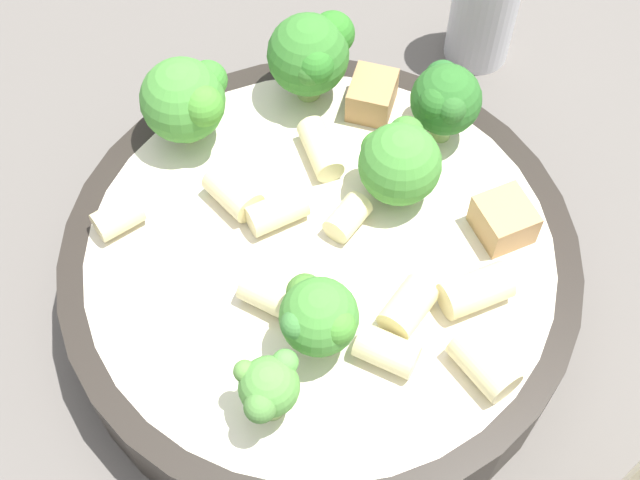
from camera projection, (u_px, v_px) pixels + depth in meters
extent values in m
plane|color=#5B5651|center=(320.00, 294.00, 0.43)|extent=(2.00, 2.00, 0.00)
cylinder|color=#28231E|center=(320.00, 274.00, 0.41)|extent=(0.23, 0.23, 0.04)
cylinder|color=beige|center=(320.00, 255.00, 0.40)|extent=(0.21, 0.21, 0.01)
torus|color=#28231E|center=(320.00, 254.00, 0.40)|extent=(0.23, 0.23, 0.00)
cylinder|color=#93B766|center=(433.00, 120.00, 0.42)|extent=(0.01, 0.01, 0.01)
sphere|color=#2D6B28|center=(438.00, 94.00, 0.41)|extent=(0.03, 0.03, 0.03)
sphere|color=#2F6729|center=(451.00, 108.00, 0.40)|extent=(0.01, 0.01, 0.01)
sphere|color=#2C6826|center=(445.00, 107.00, 0.40)|extent=(0.02, 0.02, 0.02)
sphere|color=#29652A|center=(442.00, 78.00, 0.41)|extent=(0.02, 0.02, 0.02)
cylinder|color=#9EC175|center=(188.00, 127.00, 0.42)|extent=(0.01, 0.01, 0.01)
sphere|color=#478E38|center=(183.00, 100.00, 0.41)|extent=(0.04, 0.04, 0.04)
sphere|color=#3E8731|center=(208.00, 80.00, 0.41)|extent=(0.02, 0.02, 0.02)
sphere|color=#499331|center=(203.00, 106.00, 0.40)|extent=(0.02, 0.02, 0.02)
cylinder|color=#93B766|center=(397.00, 187.00, 0.41)|extent=(0.01, 0.01, 0.01)
sphere|color=#478E38|center=(400.00, 164.00, 0.39)|extent=(0.04, 0.04, 0.04)
sphere|color=#448532|center=(400.00, 130.00, 0.39)|extent=(0.02, 0.02, 0.02)
sphere|color=#428C2F|center=(379.00, 149.00, 0.39)|extent=(0.02, 0.02, 0.02)
cylinder|color=#84AD60|center=(319.00, 337.00, 0.36)|extent=(0.01, 0.01, 0.01)
sphere|color=#478E38|center=(319.00, 317.00, 0.35)|extent=(0.03, 0.03, 0.03)
sphere|color=#4A8231|center=(305.00, 293.00, 0.35)|extent=(0.02, 0.02, 0.02)
sphere|color=#489232|center=(337.00, 326.00, 0.34)|extent=(0.02, 0.02, 0.02)
sphere|color=#3F7D38|center=(296.00, 324.00, 0.34)|extent=(0.01, 0.01, 0.01)
cylinder|color=#93B766|center=(271.00, 402.00, 0.35)|extent=(0.01, 0.01, 0.01)
sphere|color=#569942|center=(269.00, 387.00, 0.34)|extent=(0.02, 0.02, 0.02)
sphere|color=#5A9040|center=(245.00, 371.00, 0.33)|extent=(0.01, 0.01, 0.01)
sphere|color=#4F873C|center=(260.00, 407.00, 0.33)|extent=(0.01, 0.01, 0.01)
sphere|color=#559D45|center=(285.00, 362.00, 0.34)|extent=(0.01, 0.01, 0.01)
cylinder|color=#93B766|center=(309.00, 84.00, 0.44)|extent=(0.01, 0.01, 0.01)
sphere|color=#387A2D|center=(308.00, 55.00, 0.42)|extent=(0.04, 0.04, 0.04)
sphere|color=#317828|center=(315.00, 65.00, 0.41)|extent=(0.02, 0.02, 0.02)
sphere|color=#38752C|center=(310.00, 71.00, 0.41)|extent=(0.01, 0.01, 0.01)
sphere|color=#327C27|center=(333.00, 34.00, 0.42)|extent=(0.02, 0.02, 0.02)
cylinder|color=beige|center=(412.00, 303.00, 0.37)|extent=(0.03, 0.02, 0.02)
cylinder|color=beige|center=(480.00, 368.00, 0.36)|extent=(0.02, 0.03, 0.02)
cylinder|color=beige|center=(320.00, 149.00, 0.42)|extent=(0.03, 0.03, 0.01)
cylinder|color=beige|center=(476.00, 290.00, 0.37)|extent=(0.03, 0.03, 0.02)
cylinder|color=beige|center=(282.00, 206.00, 0.40)|extent=(0.03, 0.02, 0.01)
cylinder|color=beige|center=(118.00, 217.00, 0.40)|extent=(0.02, 0.02, 0.01)
cylinder|color=beige|center=(233.00, 192.00, 0.40)|extent=(0.02, 0.03, 0.02)
cylinder|color=beige|center=(387.00, 351.00, 0.36)|extent=(0.02, 0.03, 0.01)
cylinder|color=beige|center=(348.00, 217.00, 0.40)|extent=(0.02, 0.01, 0.01)
cylinder|color=beige|center=(262.00, 288.00, 0.38)|extent=(0.02, 0.03, 0.02)
cube|color=#A87A4C|center=(372.00, 95.00, 0.43)|extent=(0.03, 0.03, 0.02)
cube|color=tan|center=(504.00, 220.00, 0.39)|extent=(0.03, 0.03, 0.02)
cylinder|color=silver|center=(484.00, 7.00, 0.48)|extent=(0.04, 0.04, 0.07)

